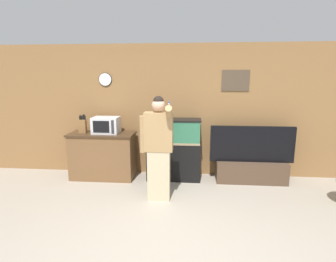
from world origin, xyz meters
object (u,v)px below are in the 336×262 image
(microwave, at_px, (106,125))
(person_standing, at_px, (158,147))
(aquarium_on_stand, at_px, (174,149))
(counter_island, at_px, (103,155))
(knife_block, at_px, (83,126))
(tv_on_stand, at_px, (251,166))

(microwave, relative_size, person_standing, 0.30)
(aquarium_on_stand, relative_size, person_standing, 0.71)
(aquarium_on_stand, bearing_deg, person_standing, -101.84)
(counter_island, distance_m, microwave, 0.61)
(microwave, distance_m, knife_block, 0.46)
(microwave, relative_size, aquarium_on_stand, 0.42)
(aquarium_on_stand, bearing_deg, microwave, -177.91)
(person_standing, bearing_deg, knife_block, 151.95)
(knife_block, xyz_separation_m, tv_on_stand, (3.23, 0.04, -0.72))
(aquarium_on_stand, bearing_deg, counter_island, -177.64)
(knife_block, bearing_deg, aquarium_on_stand, 2.40)
(counter_island, xyz_separation_m, knife_block, (-0.37, -0.02, 0.59))
(microwave, height_order, tv_on_stand, microwave)
(microwave, height_order, person_standing, person_standing)
(microwave, bearing_deg, counter_island, -173.78)
(microwave, distance_m, tv_on_stand, 2.87)
(counter_island, xyz_separation_m, aquarium_on_stand, (1.39, 0.06, 0.14))
(aquarium_on_stand, xyz_separation_m, tv_on_stand, (1.47, -0.03, -0.28))
(aquarium_on_stand, distance_m, tv_on_stand, 1.50)
(aquarium_on_stand, relative_size, tv_on_stand, 0.76)
(knife_block, xyz_separation_m, aquarium_on_stand, (1.76, 0.07, -0.45))
(knife_block, distance_m, tv_on_stand, 3.31)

